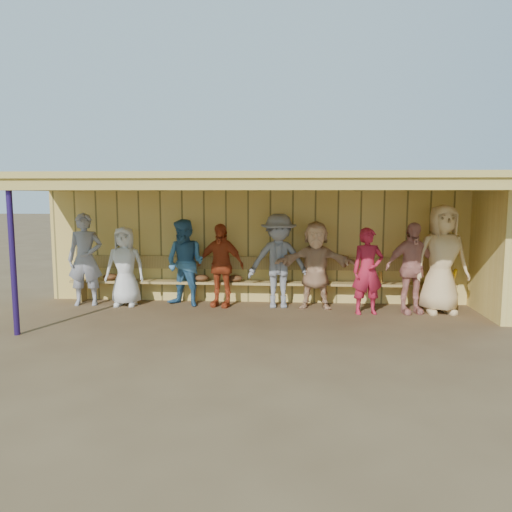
{
  "coord_description": "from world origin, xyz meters",
  "views": [
    {
      "loc": [
        0.65,
        -8.66,
        2.17
      ],
      "look_at": [
        0.0,
        0.35,
        1.05
      ],
      "focal_mm": 35.0,
      "sensor_mm": 36.0,
      "label": 1
    }
  ],
  "objects_px": {
    "player_a": "(85,259)",
    "player_d": "(220,265)",
    "player_c": "(185,263)",
    "player_g": "(368,271)",
    "player_h": "(442,259)",
    "player_e": "(279,261)",
    "bench": "(259,277)",
    "player_f": "(316,265)",
    "player_extra": "(411,268)",
    "player_b": "(125,266)"
  },
  "relations": [
    {
      "from": "player_e",
      "to": "player_extra",
      "type": "height_order",
      "value": "player_e"
    },
    {
      "from": "player_extra",
      "to": "player_c",
      "type": "bearing_deg",
      "value": 162.69
    },
    {
      "from": "player_c",
      "to": "player_d",
      "type": "relative_size",
      "value": 1.05
    },
    {
      "from": "player_e",
      "to": "player_h",
      "type": "xyz_separation_m",
      "value": [
        2.97,
        -0.26,
        0.09
      ]
    },
    {
      "from": "player_a",
      "to": "bench",
      "type": "height_order",
      "value": "player_a"
    },
    {
      "from": "player_f",
      "to": "player_extra",
      "type": "bearing_deg",
      "value": -6.59
    },
    {
      "from": "player_g",
      "to": "bench",
      "type": "relative_size",
      "value": 0.21
    },
    {
      "from": "player_f",
      "to": "player_h",
      "type": "bearing_deg",
      "value": -3.05
    },
    {
      "from": "player_d",
      "to": "bench",
      "type": "distance_m",
      "value": 0.83
    },
    {
      "from": "player_b",
      "to": "player_e",
      "type": "distance_m",
      "value": 3.0
    },
    {
      "from": "player_d",
      "to": "player_e",
      "type": "xyz_separation_m",
      "value": [
        1.12,
        0.0,
        0.1
      ]
    },
    {
      "from": "player_e",
      "to": "bench",
      "type": "relative_size",
      "value": 0.24
    },
    {
      "from": "player_e",
      "to": "bench",
      "type": "height_order",
      "value": "player_e"
    },
    {
      "from": "player_extra",
      "to": "bench",
      "type": "relative_size",
      "value": 0.22
    },
    {
      "from": "player_f",
      "to": "player_extra",
      "type": "height_order",
      "value": "same"
    },
    {
      "from": "player_h",
      "to": "bench",
      "type": "distance_m",
      "value": 3.45
    },
    {
      "from": "player_a",
      "to": "player_f",
      "type": "xyz_separation_m",
      "value": [
        4.48,
        0.04,
        -0.07
      ]
    },
    {
      "from": "player_f",
      "to": "bench",
      "type": "distance_m",
      "value": 1.2
    },
    {
      "from": "player_g",
      "to": "player_d",
      "type": "bearing_deg",
      "value": 161.78
    },
    {
      "from": "player_c",
      "to": "player_g",
      "type": "distance_m",
      "value": 3.47
    },
    {
      "from": "player_d",
      "to": "player_h",
      "type": "xyz_separation_m",
      "value": [
        4.1,
        -0.26,
        0.19
      ]
    },
    {
      "from": "player_extra",
      "to": "bench",
      "type": "distance_m",
      "value": 2.91
    },
    {
      "from": "player_d",
      "to": "player_h",
      "type": "height_order",
      "value": "player_h"
    },
    {
      "from": "player_c",
      "to": "player_g",
      "type": "relative_size",
      "value": 1.07
    },
    {
      "from": "player_c",
      "to": "player_h",
      "type": "distance_m",
      "value": 4.8
    },
    {
      "from": "bench",
      "to": "player_g",
      "type": "bearing_deg",
      "value": -19.84
    },
    {
      "from": "player_f",
      "to": "player_g",
      "type": "height_order",
      "value": "player_f"
    },
    {
      "from": "player_c",
      "to": "player_f",
      "type": "bearing_deg",
      "value": 21.29
    },
    {
      "from": "player_d",
      "to": "player_extra",
      "type": "relative_size",
      "value": 0.97
    },
    {
      "from": "player_a",
      "to": "player_g",
      "type": "xyz_separation_m",
      "value": [
        5.4,
        -0.35,
        -0.12
      ]
    },
    {
      "from": "player_b",
      "to": "player_g",
      "type": "relative_size",
      "value": 0.99
    },
    {
      "from": "player_a",
      "to": "bench",
      "type": "bearing_deg",
      "value": -3.29
    },
    {
      "from": "player_f",
      "to": "player_e",
      "type": "bearing_deg",
      "value": -179.78
    },
    {
      "from": "player_d",
      "to": "player_g",
      "type": "relative_size",
      "value": 1.03
    },
    {
      "from": "player_e",
      "to": "player_f",
      "type": "height_order",
      "value": "player_e"
    },
    {
      "from": "player_g",
      "to": "bench",
      "type": "xyz_separation_m",
      "value": [
        -2.03,
        0.73,
        -0.26
      ]
    },
    {
      "from": "player_extra",
      "to": "bench",
      "type": "bearing_deg",
      "value": 154.59
    },
    {
      "from": "player_b",
      "to": "player_f",
      "type": "xyz_separation_m",
      "value": [
        3.7,
        0.03,
        0.06
      ]
    },
    {
      "from": "player_g",
      "to": "player_f",
      "type": "bearing_deg",
      "value": 147.28
    },
    {
      "from": "player_h",
      "to": "player_b",
      "type": "bearing_deg",
      "value": 171.67
    },
    {
      "from": "player_c",
      "to": "player_e",
      "type": "xyz_separation_m",
      "value": [
        1.81,
        0.0,
        0.06
      ]
    },
    {
      "from": "player_h",
      "to": "player_extra",
      "type": "xyz_separation_m",
      "value": [
        -0.55,
        -0.05,
        -0.16
      ]
    },
    {
      "from": "player_a",
      "to": "player_c",
      "type": "bearing_deg",
      "value": -7.57
    },
    {
      "from": "player_d",
      "to": "player_f",
      "type": "distance_m",
      "value": 1.83
    },
    {
      "from": "player_d",
      "to": "player_e",
      "type": "relative_size",
      "value": 0.89
    },
    {
      "from": "bench",
      "to": "player_h",
      "type": "bearing_deg",
      "value": -9.44
    },
    {
      "from": "player_d",
      "to": "player_g",
      "type": "height_order",
      "value": "player_d"
    },
    {
      "from": "player_g",
      "to": "bench",
      "type": "distance_m",
      "value": 2.17
    },
    {
      "from": "player_a",
      "to": "player_d",
      "type": "bearing_deg",
      "value": -8.12
    },
    {
      "from": "player_c",
      "to": "player_b",
      "type": "bearing_deg",
      "value": -155.05
    }
  ]
}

